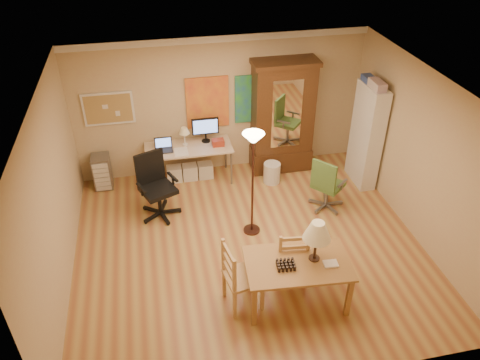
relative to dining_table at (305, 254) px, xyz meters
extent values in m
plane|color=#9E5E38|center=(-0.48, 1.21, -0.84)|extent=(5.50, 5.50, 0.00)
cube|color=white|center=(-0.48, 3.67, 1.80)|extent=(5.50, 0.08, 0.12)
cube|color=#A6814E|center=(-2.53, 3.68, 0.66)|extent=(0.90, 0.04, 0.62)
cube|color=gold|center=(-0.73, 3.68, 0.61)|extent=(0.80, 0.04, 1.00)
cube|color=teal|center=(0.17, 3.68, 0.61)|extent=(0.75, 0.04, 0.95)
cube|color=brown|center=(-0.09, -0.01, -0.15)|extent=(1.48, 0.96, 0.04)
cube|color=brown|center=(-0.76, -0.31, -0.51)|extent=(0.07, 0.07, 0.67)
cube|color=brown|center=(0.52, -0.42, -0.51)|extent=(0.07, 0.07, 0.67)
cube|color=brown|center=(-0.70, 0.40, -0.51)|extent=(0.07, 0.07, 0.67)
cube|color=brown|center=(0.58, 0.30, -0.51)|extent=(0.07, 0.07, 0.67)
cylinder|color=black|center=(0.15, 0.02, -0.12)|extent=(0.15, 0.15, 0.02)
cylinder|color=black|center=(0.15, 0.02, 0.05)|extent=(0.04, 0.04, 0.38)
cone|color=#F8EFC2|center=(0.15, 0.02, 0.36)|extent=(0.38, 0.38, 0.26)
cube|color=white|center=(0.33, -0.14, -0.12)|extent=(0.20, 0.16, 0.03)
cube|color=black|center=(-0.27, -0.06, -0.10)|extent=(0.28, 0.23, 0.08)
cube|color=tan|center=(-0.05, 0.41, -0.38)|extent=(0.50, 0.48, 0.04)
cube|color=tan|center=(0.17, 0.57, -0.62)|extent=(0.05, 0.05, 0.44)
cube|color=tan|center=(-0.22, 0.62, -0.62)|extent=(0.05, 0.05, 0.44)
cube|color=tan|center=(0.12, 0.21, -0.62)|extent=(0.05, 0.05, 0.44)
cube|color=tan|center=(-0.26, 0.25, -0.62)|extent=(0.05, 0.05, 0.44)
cube|color=tan|center=(0.12, 0.21, -0.13)|extent=(0.05, 0.05, 0.51)
cube|color=tan|center=(-0.26, 0.25, -0.13)|extent=(0.05, 0.05, 0.51)
cube|color=tan|center=(-0.07, 0.23, -0.07)|extent=(0.39, 0.08, 0.05)
cube|color=tan|center=(-0.82, 0.08, -0.34)|extent=(0.54, 0.56, 0.04)
cube|color=tan|center=(-0.59, -0.09, -0.60)|extent=(0.05, 0.05, 0.48)
cube|color=tan|center=(-0.66, 0.32, -0.60)|extent=(0.05, 0.05, 0.48)
cube|color=tan|center=(-0.98, -0.16, -0.60)|extent=(0.05, 0.05, 0.48)
cube|color=tan|center=(-1.05, 0.26, -0.60)|extent=(0.05, 0.05, 0.48)
cube|color=tan|center=(-0.98, -0.16, -0.06)|extent=(0.05, 0.05, 0.56)
cube|color=tan|center=(-1.05, 0.26, -0.06)|extent=(0.05, 0.05, 0.56)
cube|color=tan|center=(-1.02, 0.05, 0.00)|extent=(0.10, 0.42, 0.06)
cylinder|color=#3B1E17|center=(-0.34, 1.58, -0.83)|extent=(0.28, 0.28, 0.03)
cylinder|color=#3B1E17|center=(-0.34, 1.58, 0.05)|extent=(0.04, 0.04, 1.75)
cone|color=#FFE0A5|center=(-0.34, 1.58, 0.94)|extent=(0.34, 0.34, 0.14)
cube|color=#C6B291|center=(-1.17, 3.33, -0.12)|extent=(1.62, 0.71, 0.03)
cylinder|color=slate|center=(-1.93, 3.03, -0.49)|extent=(0.04, 0.04, 0.71)
cylinder|color=slate|center=(-0.41, 3.03, -0.49)|extent=(0.04, 0.04, 0.71)
cylinder|color=slate|center=(-1.93, 3.64, -0.49)|extent=(0.04, 0.04, 0.71)
cylinder|color=slate|center=(-0.41, 3.64, -0.49)|extent=(0.04, 0.04, 0.71)
cube|color=black|center=(-1.63, 3.28, -0.09)|extent=(0.32, 0.22, 0.02)
cube|color=black|center=(-1.63, 3.45, 0.02)|extent=(0.32, 0.06, 0.21)
cube|color=black|center=(-0.82, 3.49, 0.22)|extent=(0.51, 0.04, 0.32)
cone|color=#F8EFC2|center=(-1.22, 3.44, 0.20)|extent=(0.20, 0.20, 0.12)
cube|color=white|center=(-1.32, 3.18, -0.10)|extent=(0.25, 0.32, 0.01)
cube|color=maroon|center=(-0.61, 3.28, -0.04)|extent=(0.22, 0.16, 0.12)
cube|color=white|center=(-1.47, 3.39, -0.69)|extent=(0.28, 0.24, 0.30)
cube|color=white|center=(-1.17, 3.39, -0.69)|extent=(0.28, 0.24, 0.30)
cube|color=silver|center=(-0.87, 3.39, -0.69)|extent=(0.28, 0.24, 0.30)
cylinder|color=black|center=(-1.82, 2.33, -0.56)|extent=(0.07, 0.07, 0.45)
cube|color=black|center=(-1.82, 2.33, -0.30)|extent=(0.70, 0.68, 0.08)
cube|color=black|center=(-1.91, 2.56, 0.03)|extent=(0.50, 0.25, 0.58)
cube|color=black|center=(-2.08, 2.22, -0.15)|extent=(0.17, 0.33, 0.03)
cube|color=black|center=(-1.55, 2.45, -0.15)|extent=(0.17, 0.33, 0.03)
cylinder|color=slate|center=(1.12, 1.97, -0.59)|extent=(0.06, 0.06, 0.40)
cube|color=#3F612B|center=(1.12, 1.97, -0.36)|extent=(0.66, 0.66, 0.07)
cube|color=#3F612B|center=(0.95, 1.83, -0.07)|extent=(0.33, 0.38, 0.52)
cube|color=slate|center=(1.28, 1.77, -0.23)|extent=(0.25, 0.22, 0.03)
cube|color=slate|center=(0.95, 2.17, -0.23)|extent=(0.25, 0.22, 0.03)
cube|color=slate|center=(-2.82, 3.47, -0.51)|extent=(0.33, 0.37, 0.66)
cube|color=silver|center=(-2.82, 3.27, -0.51)|extent=(0.28, 0.02, 0.56)
cube|color=#36210E|center=(0.68, 3.45, 0.25)|extent=(1.14, 0.52, 2.17)
cube|color=#36210E|center=(0.68, 3.45, -0.61)|extent=(1.18, 0.56, 0.43)
cube|color=white|center=(0.68, 3.19, 0.45)|extent=(0.57, 0.01, 1.35)
cube|color=#36210E|center=(0.68, 3.45, 1.36)|extent=(1.22, 0.58, 0.08)
cube|color=white|center=(2.07, 2.66, 0.14)|extent=(0.29, 0.79, 1.96)
cube|color=#993333|center=(2.03, 2.51, -0.37)|extent=(0.18, 0.39, 0.24)
cube|color=#334C99|center=(2.03, 2.86, 0.79)|extent=(0.18, 0.27, 0.20)
cylinder|color=silver|center=(0.37, 2.95, -0.64)|extent=(0.33, 0.33, 0.41)
camera|label=1|loc=(-1.79, -4.34, 4.27)|focal=35.00mm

